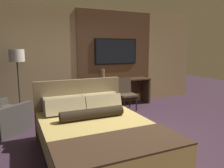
{
  "coord_description": "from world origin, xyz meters",
  "views": [
    {
      "loc": [
        -2.03,
        -3.4,
        1.68
      ],
      "look_at": [
        -0.06,
        0.94,
        0.89
      ],
      "focal_mm": 35.0,
      "sensor_mm": 36.0,
      "label": 1
    }
  ],
  "objects_px": {
    "bed": "(98,136)",
    "armchair_by_window": "(2,118)",
    "vase_tall": "(103,74)",
    "desk": "(119,87)",
    "desk_chair": "(125,91)",
    "floor_lamp": "(17,61)",
    "tv": "(116,51)"
  },
  "relations": [
    {
      "from": "bed",
      "to": "armchair_by_window",
      "type": "relative_size",
      "value": 2.03
    },
    {
      "from": "vase_tall",
      "to": "armchair_by_window",
      "type": "bearing_deg",
      "value": -158.49
    },
    {
      "from": "desk",
      "to": "desk_chair",
      "type": "height_order",
      "value": "desk_chair"
    },
    {
      "from": "bed",
      "to": "desk_chair",
      "type": "distance_m",
      "value": 2.72
    },
    {
      "from": "desk_chair",
      "to": "bed",
      "type": "bearing_deg",
      "value": -128.84
    },
    {
      "from": "desk_chair",
      "to": "floor_lamp",
      "type": "bearing_deg",
      "value": 171.94
    },
    {
      "from": "desk_chair",
      "to": "desk",
      "type": "bearing_deg",
      "value": 81.73
    },
    {
      "from": "desk",
      "to": "vase_tall",
      "type": "xyz_separation_m",
      "value": [
        -0.5,
        0.06,
        0.4
      ]
    },
    {
      "from": "armchair_by_window",
      "to": "floor_lamp",
      "type": "relative_size",
      "value": 0.67
    },
    {
      "from": "floor_lamp",
      "to": "armchair_by_window",
      "type": "bearing_deg",
      "value": -116.44
    },
    {
      "from": "bed",
      "to": "armchair_by_window",
      "type": "distance_m",
      "value": 2.23
    },
    {
      "from": "desk",
      "to": "desk_chair",
      "type": "xyz_separation_m",
      "value": [
        -0.06,
        -0.53,
        -0.02
      ]
    },
    {
      "from": "bed",
      "to": "armchair_by_window",
      "type": "height_order",
      "value": "bed"
    },
    {
      "from": "bed",
      "to": "tv",
      "type": "xyz_separation_m",
      "value": [
        1.7,
        2.9,
        1.25
      ]
    },
    {
      "from": "armchair_by_window",
      "to": "vase_tall",
      "type": "relative_size",
      "value": 3.61
    },
    {
      "from": "tv",
      "to": "armchair_by_window",
      "type": "relative_size",
      "value": 1.22
    },
    {
      "from": "desk",
      "to": "vase_tall",
      "type": "bearing_deg",
      "value": 172.85
    },
    {
      "from": "armchair_by_window",
      "to": "vase_tall",
      "type": "bearing_deg",
      "value": -108.35
    },
    {
      "from": "desk_chair",
      "to": "armchair_by_window",
      "type": "distance_m",
      "value": 3.07
    },
    {
      "from": "desk",
      "to": "armchair_by_window",
      "type": "bearing_deg",
      "value": -162.74
    },
    {
      "from": "armchair_by_window",
      "to": "bed",
      "type": "bearing_deg",
      "value": 178.88
    },
    {
      "from": "bed",
      "to": "floor_lamp",
      "type": "xyz_separation_m",
      "value": [
        -1.03,
        2.46,
        1.06
      ]
    },
    {
      "from": "desk",
      "to": "tv",
      "type": "xyz_separation_m",
      "value": [
        0.0,
        0.21,
        1.05
      ]
    },
    {
      "from": "tv",
      "to": "armchair_by_window",
      "type": "height_order",
      "value": "tv"
    },
    {
      "from": "floor_lamp",
      "to": "desk_chair",
      "type": "bearing_deg",
      "value": -6.24
    },
    {
      "from": "tv",
      "to": "desk",
      "type": "bearing_deg",
      "value": -90.0
    },
    {
      "from": "tv",
      "to": "desk_chair",
      "type": "distance_m",
      "value": 1.3
    },
    {
      "from": "desk_chair",
      "to": "vase_tall",
      "type": "height_order",
      "value": "vase_tall"
    },
    {
      "from": "vase_tall",
      "to": "desk",
      "type": "bearing_deg",
      "value": -7.15
    },
    {
      "from": "bed",
      "to": "vase_tall",
      "type": "relative_size",
      "value": 7.35
    },
    {
      "from": "bed",
      "to": "desk",
      "type": "bearing_deg",
      "value": 57.84
    },
    {
      "from": "tv",
      "to": "desk_chair",
      "type": "bearing_deg",
      "value": -94.63
    }
  ]
}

